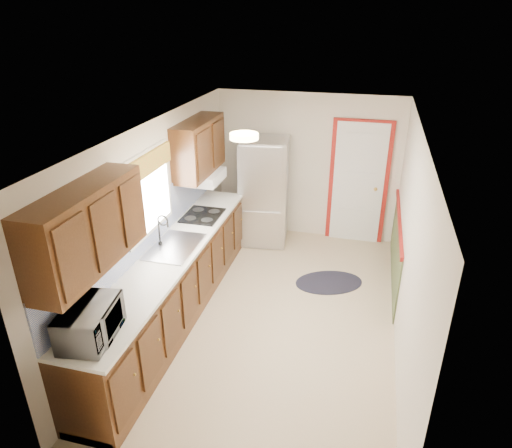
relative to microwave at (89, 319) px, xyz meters
The scene contains 8 objects.
room_shell 2.29m from the microwave, 58.39° to the left, with size 3.20×5.20×2.52m.
kitchen_run 1.69m from the microwave, 91.22° to the left, with size 0.63×4.00×2.20m.
back_wall_trim 4.71m from the microwave, 62.21° to the left, with size 1.12×2.30×2.08m.
ceiling_fixture 2.32m from the microwave, 62.78° to the left, with size 0.30×0.30×0.06m, color #FFD88C.
microwave is the anchor object (origin of this frame).
refrigerator 4.05m from the microwave, 81.64° to the left, with size 0.81×0.78×1.75m.
rug 3.61m from the microwave, 58.15° to the left, with size 0.97×0.62×0.01m, color black.
cooktop 2.71m from the microwave, 89.79° to the left, with size 0.50×0.60×0.02m, color black.
Camera 1 is at (0.98, -4.68, 3.54)m, focal length 32.00 mm.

